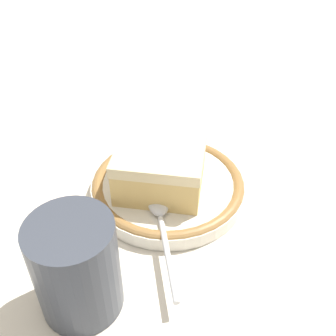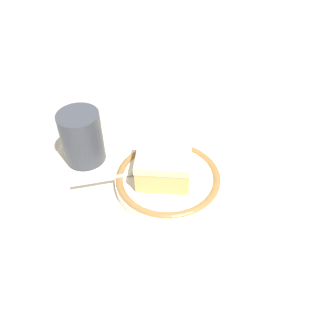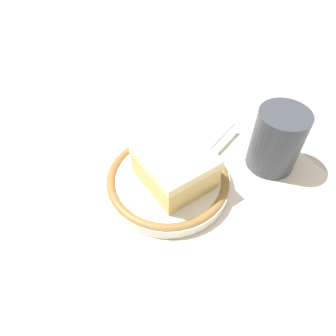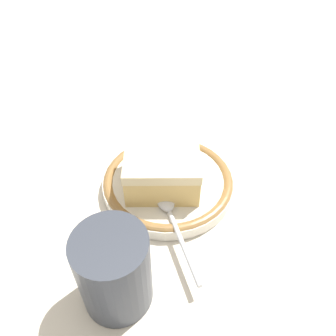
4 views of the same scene
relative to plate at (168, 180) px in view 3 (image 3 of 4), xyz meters
name	(u,v)px [view 3 (image 3 of 4)]	position (x,y,z in m)	size (l,w,h in m)	color
ground_plane	(161,185)	(0.01, -0.01, -0.01)	(2.40, 2.40, 0.00)	#B7B2A8
placemat	(161,185)	(0.01, -0.01, -0.01)	(0.44, 0.31, 0.00)	beige
plate	(168,180)	(0.00, 0.00, 0.00)	(0.17, 0.17, 0.02)	silver
cake_slice	(175,166)	(-0.01, 0.01, 0.03)	(0.09, 0.10, 0.05)	#DBB76B
spoon	(200,158)	(-0.06, 0.00, 0.01)	(0.13, 0.06, 0.01)	silver
cup	(276,143)	(-0.15, 0.04, 0.03)	(0.07, 0.07, 0.09)	#383D47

